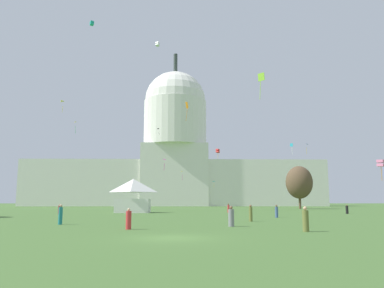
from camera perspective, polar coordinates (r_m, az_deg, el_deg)
ground_plane at (r=21.86m, az=-2.93°, el=-13.68°), size 800.00×800.00×0.00m
capitol_building at (r=174.17m, az=-2.54°, el=-1.82°), size 130.78×28.32×70.34m
event_tent at (r=71.00m, az=-8.67°, el=-7.48°), size 6.31×5.02×6.04m
tree_east_far at (r=111.29m, az=15.52°, el=-5.48°), size 9.27×9.21×11.73m
person_teal_lawn_far_right at (r=36.07m, az=-18.82°, el=-9.90°), size 0.37×0.37×1.73m
person_black_back_right at (r=68.68m, az=21.89°, el=-8.98°), size 0.60×0.60×1.48m
person_olive_mid_left at (r=27.29m, az=16.40°, el=-10.72°), size 0.57×0.57×1.66m
person_denim_mid_right at (r=49.98m, az=12.37°, el=-9.72°), size 0.40×0.40×1.58m
person_red_front_left at (r=71.40m, az=5.40°, el=-9.43°), size 0.50×0.50×1.62m
person_red_mid_center at (r=28.72m, az=-9.33°, el=-10.96°), size 0.41×0.41×1.51m
person_grey_back_left at (r=31.67m, az=5.81°, el=-10.70°), size 0.60×0.60×1.63m
person_olive_deep_crowd at (r=39.91m, az=8.65°, el=-10.12°), size 0.48×0.48×1.66m
person_maroon_front_center at (r=65.28m, az=-18.95°, el=-9.14°), size 0.52×0.52×1.57m
kite_turquoise_low at (r=144.25m, az=3.22°, el=-5.70°), size 1.03×0.63×1.98m
kite_gold_mid at (r=122.94m, az=-16.64°, el=2.89°), size 1.24×1.68×3.42m
kite_red_low at (r=94.48m, az=3.81°, el=-1.03°), size 1.07×1.08×2.49m
kite_cyan_low at (r=112.36m, az=14.47°, el=-0.31°), size 0.81×0.49×3.35m
kite_lime_mid at (r=54.48m, az=10.15°, el=9.38°), size 0.83×0.84×3.78m
kite_orange_mid at (r=83.24m, az=-0.77°, el=5.47°), size 0.68×0.94×4.15m
kite_magenta_low at (r=93.17m, az=-3.88°, el=-2.64°), size 1.08×1.23×2.34m
kite_pink_low at (r=73.77m, az=26.05°, el=-2.56°), size 1.49×1.49×3.62m
kite_yellow_mid at (r=110.42m, az=-18.32°, el=5.70°), size 1.55×1.97×2.72m
kite_black_mid at (r=150.83m, az=-4.83°, el=2.04°), size 1.31×1.80×2.10m
kite_blue_low at (r=110.69m, az=16.42°, el=-0.19°), size 1.21×1.50×2.92m
kite_white_high at (r=118.32m, az=-5.10°, el=14.45°), size 1.34×1.38×1.30m
kite_turquoise_high at (r=116.89m, az=-14.55°, el=16.85°), size 1.36×1.39×1.29m
kite_gold_low at (r=147.28m, az=-1.30°, el=-4.32°), size 1.16×1.49×2.88m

